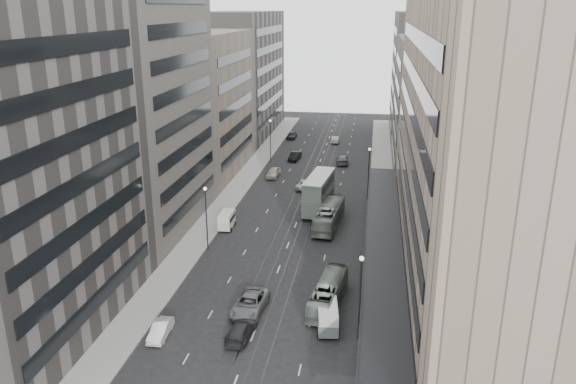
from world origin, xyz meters
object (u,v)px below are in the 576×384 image
Objects in this scene: sedan_2 at (250,304)px; pedestrian at (387,363)px; sedan_1 at (160,330)px; bus_far at (329,216)px; vw_microbus at (328,316)px; double_decker at (319,192)px; panel_van at (227,220)px; bus_near at (328,293)px.

pedestrian is (13.48, -8.20, 0.21)m from sedan_2.
sedan_2 reaches higher than sedan_1.
sedan_2 is at bearing 81.76° from bus_far.
pedestrian is at bearing -55.41° from vw_microbus.
double_decker is at bearing 70.54° from sedan_1.
double_decker is at bearing 90.29° from vw_microbus.
double_decker is 37.30m from sedan_1.
vw_microbus reaches higher than sedan_2.
vw_microbus is 8.24m from sedan_2.
sedan_2 is at bearing -47.84° from pedestrian.
sedan_2 is at bearing -70.32° from panel_van.
bus_far is 26.21m from vw_microbus.
double_decker is (-2.04, 5.75, 1.41)m from bus_far.
double_decker is 5.66× the size of pedestrian.
sedan_1 is (-13.06, -29.81, -0.91)m from bus_far.
panel_van reaches higher than sedan_1.
sedan_1 is at bearing 71.74° from bus_far.
double_decker is 2.25× the size of vw_microbus.
sedan_2 is (-7.97, 2.03, -0.47)m from vw_microbus.
bus_near is 1.59× the size of sedan_2.
bus_near is 16.93m from sedan_1.
bus_far is at bearing 11.05° from panel_van.
vw_microbus is (2.12, -26.13, -0.25)m from bus_far.
bus_far is at bearing 81.17° from sedan_2.
bus_far reaches higher than bus_near.
sedan_1 is at bearing -100.65° from double_decker.
vw_microbus is 1.23× the size of panel_van.
pedestrian is at bearing 126.53° from bus_near.
double_decker is 32.19m from vw_microbus.
vw_microbus is at bearing 11.41° from sedan_1.
vw_microbus is (0.34, -4.43, -0.04)m from bus_near.
pedestrian is at bearing -54.83° from panel_van.
bus_near is 24.39m from panel_van.
sedan_1 is (0.77, -26.85, -0.63)m from panel_van.
bus_far is 2.45× the size of vw_microbus.
panel_van is 26.87m from sedan_1.
sedan_1 is at bearing -23.38° from pedestrian.
double_decker is (-3.81, 27.44, 1.62)m from bus_near.
sedan_1 is 0.66× the size of sedan_2.
double_decker is 1.68× the size of sedan_2.
pedestrian is (20.69, -2.49, 0.39)m from sedan_1.
bus_far reaches higher than pedestrian.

